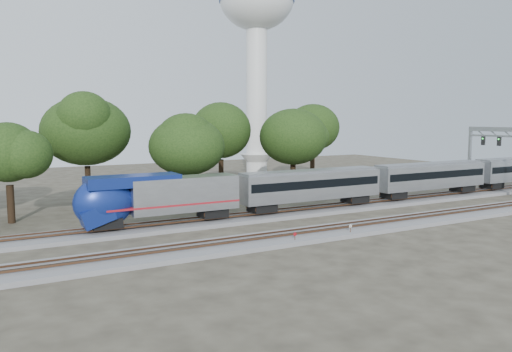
{
  "coord_description": "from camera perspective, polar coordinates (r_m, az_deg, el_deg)",
  "views": [
    {
      "loc": [
        -22.64,
        -41.78,
        10.99
      ],
      "look_at": [
        3.12,
        5.0,
        4.89
      ],
      "focal_mm": 35.0,
      "sensor_mm": 36.0,
      "label": 1
    }
  ],
  "objects": [
    {
      "name": "water_tower",
      "position": [
        100.89,
        0.09,
        17.28
      ],
      "size": [
        14.55,
        14.55,
        40.27
      ],
      "color": "silver",
      "rests_on": "ground"
    },
    {
      "name": "ground",
      "position": [
        48.77,
        -0.38,
        -6.51
      ],
      "size": [
        160.0,
        160.0,
        0.0
      ],
      "primitive_type": "plane",
      "color": "#383328",
      "rests_on": "ground"
    },
    {
      "name": "track_near",
      "position": [
        45.34,
        2.05,
        -7.25
      ],
      "size": [
        160.0,
        5.0,
        0.73
      ],
      "color": "slate",
      "rests_on": "ground"
    },
    {
      "name": "switch_stand_white",
      "position": [
        48.03,
        10.74,
        -5.93
      ],
      "size": [
        0.36,
        0.11,
        1.16
      ],
      "rotation": [
        0.0,
        0.0,
        0.22
      ],
      "color": "#512D19",
      "rests_on": "ground"
    },
    {
      "name": "tree_5",
      "position": [
        74.19,
        -4.05,
        5.21
      ],
      "size": [
        9.5,
        9.5,
        13.39
      ],
      "color": "black",
      "rests_on": "ground"
    },
    {
      "name": "switch_stand_red",
      "position": [
        44.44,
        4.47,
        -6.92
      ],
      "size": [
        0.34,
        0.07,
        1.06
      ],
      "rotation": [
        0.0,
        0.0,
        0.12
      ],
      "color": "#512D19",
      "rests_on": "ground"
    },
    {
      "name": "tree_2",
      "position": [
        58.39,
        -26.49,
        2.42
      ],
      "size": [
        7.66,
        7.66,
        10.8
      ],
      "color": "black",
      "rests_on": "ground"
    },
    {
      "name": "tree_3",
      "position": [
        66.11,
        -18.85,
        4.85
      ],
      "size": [
        9.64,
        9.64,
        13.59
      ],
      "color": "black",
      "rests_on": "ground"
    },
    {
      "name": "signal_gantry",
      "position": [
        81.79,
        25.38,
        3.22
      ],
      "size": [
        0.68,
        8.1,
        9.85
      ],
      "color": "gray",
      "rests_on": "ground"
    },
    {
      "name": "tree_6",
      "position": [
        73.51,
        4.28,
        4.49
      ],
      "size": [
        8.57,
        8.57,
        12.08
      ],
      "color": "black",
      "rests_on": "ground"
    },
    {
      "name": "track_far",
      "position": [
        53.96,
        -3.43,
        -5.03
      ],
      "size": [
        160.0,
        5.0,
        0.73
      ],
      "color": "slate",
      "rests_on": "ground"
    },
    {
      "name": "tree_7",
      "position": [
        86.42,
        6.51,
        5.53
      ],
      "size": [
        9.74,
        9.74,
        13.73
      ],
      "color": "black",
      "rests_on": "ground"
    },
    {
      "name": "switch_lever",
      "position": [
        48.51,
        10.9,
        -6.52
      ],
      "size": [
        0.58,
        0.47,
        0.3
      ],
      "primitive_type": "cube",
      "rotation": [
        0.0,
        0.0,
        0.4
      ],
      "color": "#512D19",
      "rests_on": "ground"
    },
    {
      "name": "tree_4",
      "position": [
        61.36,
        -7.9,
        3.37
      ],
      "size": [
        7.84,
        7.84,
        11.06
      ],
      "color": "black",
      "rests_on": "ground"
    }
  ]
}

